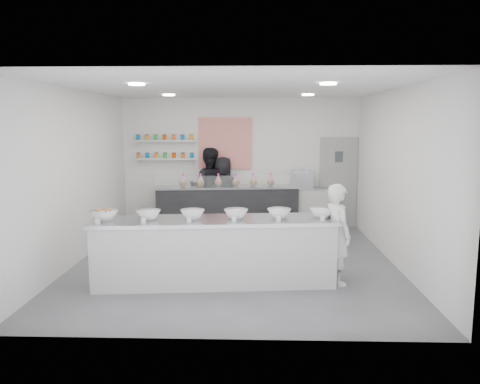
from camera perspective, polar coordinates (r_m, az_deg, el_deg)
name	(u,v)px	position (r m, az deg, el deg)	size (l,w,h in m)	color
floor	(235,262)	(8.33, -0.62, -8.49)	(6.00, 6.00, 0.00)	#515156
ceiling	(235,88)	(8.00, -0.65, 12.56)	(6.00, 6.00, 0.00)	white
back_wall	(240,163)	(11.01, 0.02, 3.58)	(5.50, 5.50, 0.00)	white
left_wall	(77,177)	(8.59, -19.29, 1.78)	(6.00, 6.00, 0.00)	white
right_wall	(396,178)	(8.37, 18.53, 1.66)	(6.00, 6.00, 0.00)	white
back_door	(338,182)	(11.19, 11.87, 1.17)	(0.88, 0.04, 2.10)	gray
pattern_panel	(225,144)	(10.97, -1.82, 5.92)	(1.25, 0.03, 1.20)	red
jar_shelf_lower	(165,159)	(11.09, -9.09, 4.03)	(1.45, 0.22, 0.04)	silver
jar_shelf_upper	(165,141)	(11.07, -9.14, 6.20)	(1.45, 0.22, 0.04)	silver
preserve_jars	(165,147)	(11.06, -9.14, 5.47)	(1.45, 0.10, 0.56)	orange
downlight_0	(137,84)	(7.20, -12.49, 12.68)	(0.24, 0.24, 0.02)	white
downlight_1	(328,84)	(7.07, 10.70, 12.82)	(0.24, 0.24, 0.02)	white
downlight_2	(169,95)	(9.74, -8.67, 11.59)	(0.24, 0.24, 0.02)	white
downlight_3	(308,95)	(9.64, 8.28, 11.63)	(0.24, 0.24, 0.02)	white
prep_counter	(215,251)	(7.12, -3.11, -7.24)	(3.66, 0.83, 1.00)	beige
back_bar	(227,208)	(10.72, -1.57, -1.93)	(3.24, 0.59, 1.00)	black
sneeze_guard	(228,182)	(10.34, -1.49, 1.27)	(3.19, 0.01, 0.27)	white
espresso_ledge	(306,208)	(10.99, 8.10, -1.92)	(1.27, 0.40, 0.94)	beige
espresso_machine	(302,180)	(10.88, 7.52, 1.52)	(0.50, 0.34, 0.38)	#93969E
cup_stacks	(299,181)	(10.87, 7.21, 1.38)	(0.24, 0.24, 0.33)	tan
prep_bowls	(214,214)	(6.99, -3.15, -2.72)	(3.61, 0.46, 0.14)	white
label_cards	(208,224)	(6.52, -3.92, -3.87)	(3.31, 0.04, 0.07)	white
cookie_bags	(227,180)	(10.62, -1.58, 1.50)	(2.17, 0.17, 0.29)	pink
woman_prep	(337,234)	(7.20, 11.76, -5.06)	(0.56, 0.37, 1.53)	white
staff_left	(209,188)	(10.93, -3.81, 0.54)	(0.91, 0.71, 1.87)	black
staff_right	(223,192)	(10.92, -2.06, 0.00)	(0.81, 0.53, 1.66)	black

